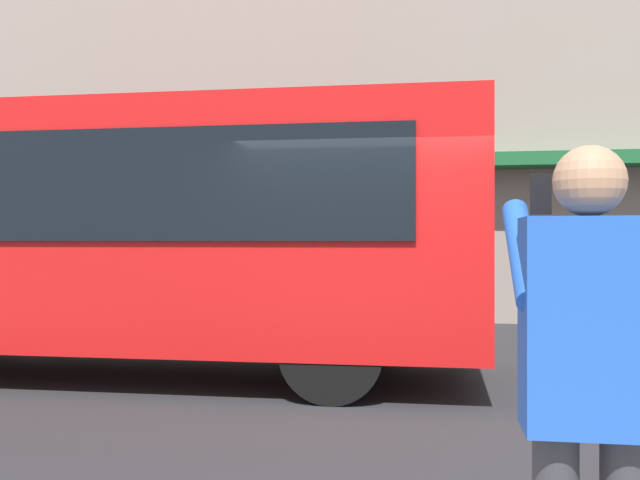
# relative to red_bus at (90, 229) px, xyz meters

# --- Properties ---
(ground_plane) EXTENTS (60.00, 60.00, 0.00)m
(ground_plane) POSITION_rel_red_bus_xyz_m (-3.36, 0.64, -1.68)
(ground_plane) COLOR #232326
(building_facade_far) EXTENTS (28.00, 1.55, 12.00)m
(building_facade_far) POSITION_rel_red_bus_xyz_m (-3.37, -6.16, 4.30)
(building_facade_far) COLOR gray
(building_facade_far) RESTS_ON ground_plane
(red_bus) EXTENTS (9.05, 2.54, 3.08)m
(red_bus) POSITION_rel_red_bus_xyz_m (0.00, 0.00, 0.00)
(red_bus) COLOR red
(red_bus) RESTS_ON ground_plane
(pedestrian_photographer) EXTENTS (0.53, 0.52, 1.70)m
(pedestrian_photographer) POSITION_rel_red_bus_xyz_m (-4.45, 5.47, -0.54)
(pedestrian_photographer) COLOR #2D2D33
(pedestrian_photographer) RESTS_ON sidewalk_curb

